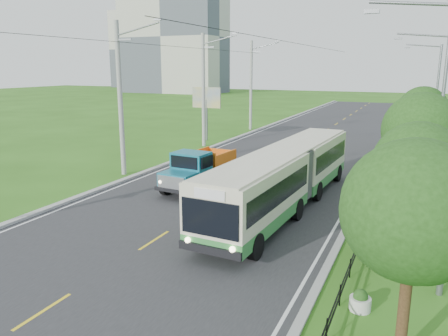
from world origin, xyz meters
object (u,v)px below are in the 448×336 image
Objects in this scene: pole_far at (251,85)px; tree_fourth at (422,127)px; pole_near at (121,99)px; billboard_left at (206,101)px; tree_third at (422,135)px; tree_second at (419,171)px; tree_front at (416,217)px; planter_far at (401,156)px; tree_back at (423,109)px; bus at (285,173)px; pole_mid at (204,90)px; planter_mid at (394,179)px; dump_truck at (198,167)px; tree_fifth at (423,113)px; streetlight_far at (435,93)px; planter_near at (383,219)px; streetlight_mid at (439,106)px; planter_front at (360,301)px.

pole_far is 1.85× the size of tree_fourth.
billboard_left is (-1.24, 15.00, -1.23)m from pole_near.
tree_third is 6.01m from tree_fourth.
tree_third is (0.00, 6.00, 0.47)m from tree_second.
tree_fourth is at bearing 90.00° from tree_front.
planter_far is (16.86, -11.00, -4.81)m from pole_far.
bus is (-6.14, -19.63, -1.82)m from tree_back.
bus is (11.98, -14.49, -3.26)m from pole_mid.
tree_back is at bearing 6.31° from billboard_left.
planter_mid is at bearing -48.41° from pole_far.
tree_front is 0.97× the size of dump_truck.
tree_back is at bearing 90.00° from tree_front.
tree_fifth is 19.74m from billboard_left.
streetlight_far is (0.79, 31.86, 1.18)m from tree_front.
pole_mid is at bearing 138.35° from planter_near.
planter_far is at bearing 57.64° from dump_truck.
tree_fifth reaches higher than planter_mid.
pole_mid is at bearing -159.68° from streetlight_far.
tree_third is 25.02m from billboard_left.
tree_fifth is (18.12, -0.86, -1.24)m from pole_mid.
bus is (-4.88, -7.49, 1.55)m from planter_mid.
streetlight_mid is at bearing -86.30° from tree_back.
bus is at bearing -107.37° from tree_back.
tree_front is at bearing -56.18° from bus.
dump_truck is (-10.59, 1.84, 1.06)m from planter_near.
dump_truck is (7.51, -16.16, -2.52)m from billboard_left.
pole_near is 22.26m from tree_front.
pole_near reaches higher than tree_front.
streetlight_mid is at bearing 14.81° from pole_near.
planter_front is (-1.26, -28.14, -3.37)m from tree_back.
billboard_left is at bearing 130.26° from bus.
planter_front is at bearing -106.88° from tree_second.
planter_front is 0.12× the size of dump_truck.
streetlight_mid is 1.74× the size of billboard_left.
pole_near is 18.23m from planter_mid.
tree_fourth is 0.60× the size of streetlight_far.
streetlight_mid is at bearing 30.42° from dump_truck.
pole_mid is at bearing 144.64° from tree_third.
pole_near is 1.72× the size of tree_fifth.
tree_front is at bearing -55.21° from billboard_left.
tree_front is 30.00m from tree_back.
tree_fifth is at bearing 97.29° from streetlight_mid.
pole_mid reaches higher than tree_third.
tree_fourth reaches higher than tree_second.
planter_near is at bearing -10.09° from pole_near.
pole_mid is 1.92× the size of billboard_left.
tree_front is 16.82m from dump_truck.
planter_near is (0.00, 8.00, 0.00)m from planter_front.
dump_truck is (6.28, -25.16, -3.75)m from pole_far.
pole_near is at bearing 169.91° from planter_near.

